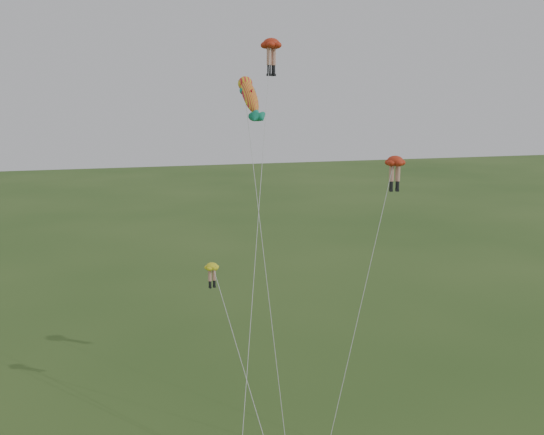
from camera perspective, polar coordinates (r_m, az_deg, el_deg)
name	(u,v)px	position (r m, az deg, el deg)	size (l,w,h in m)	color
legs_kite_red_high	(271,51)	(42.72, -0.11, 15.36)	(7.24, 15.52, 22.64)	#B82A12
legs_kite_red_mid	(394,169)	(37.03, 11.38, 4.47)	(6.73, 5.50, 15.17)	#B82A12
legs_kite_yellow	(215,278)	(35.77, -5.39, -5.72)	(1.79, 10.22, 8.99)	yellow
fish_kite	(250,97)	(35.56, -2.13, 11.27)	(1.08, 7.83, 20.09)	yellow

